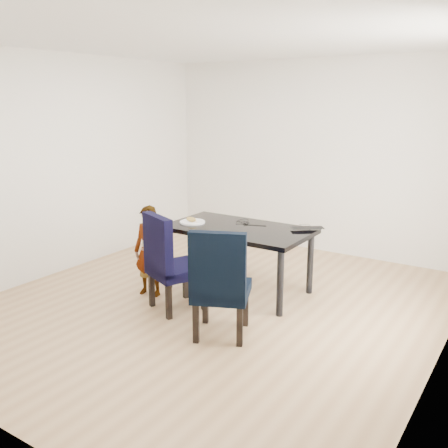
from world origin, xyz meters
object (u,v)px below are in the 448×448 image
Objects in this scene: dining_table at (238,259)px; plate at (192,222)px; chair_left at (177,262)px; child at (149,251)px; chair_right at (222,281)px; laptop at (306,228)px.

plate is (-0.56, -0.12, 0.38)m from dining_table.
chair_left is 1.01× the size of child.
chair_right is at bearing 4.21° from chair_left.
chair_right is 3.57× the size of plate.
chair_right reaches higher than laptop.
chair_right is 1.27m from child.
dining_table is 1.56× the size of chair_left.
child is at bearing 139.05° from chair_right.
chair_left is 0.76m from plate.
chair_right reaches higher than child.
laptop is (1.22, 0.47, 0.01)m from plate.
chair_right is 1.03× the size of child.
chair_right is (0.45, -1.03, 0.15)m from dining_table.
plate reaches higher than dining_table.
child reaches higher than laptop.
laptop is at bearing 57.57° from chair_right.
laptop is (0.21, 1.38, 0.24)m from chair_right.
laptop is (0.66, 0.35, 0.39)m from dining_table.
child is 2.85× the size of laptop.
plate is at bearing 114.25° from chair_right.
chair_right is 1.38m from plate.
chair_left reaches higher than laptop.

